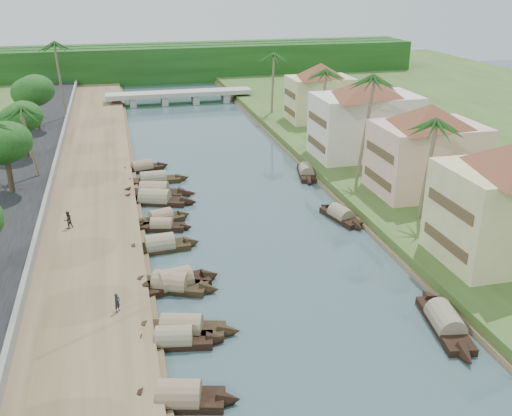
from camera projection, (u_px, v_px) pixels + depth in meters
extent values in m
plane|color=#364C52|center=(285.00, 283.00, 46.68)|extent=(220.00, 220.00, 0.00)
cube|color=brown|center=(89.00, 207.00, 60.94)|extent=(10.00, 180.00, 0.80)
cube|color=#334E1F|center=(389.00, 179.00, 68.62)|extent=(16.00, 180.00, 1.20)
cube|color=black|center=(3.00, 212.00, 58.94)|extent=(8.00, 180.00, 1.40)
cube|color=gray|center=(46.00, 202.00, 59.64)|extent=(0.40, 180.00, 1.10)
cube|color=#15340E|center=(167.00, 66.00, 130.44)|extent=(120.00, 4.00, 8.00)
cube|color=#15340E|center=(165.00, 63.00, 134.93)|extent=(120.00, 4.00, 8.00)
cube|color=#15340E|center=(163.00, 60.00, 139.42)|extent=(120.00, 4.00, 8.00)
cube|color=#9A9990|center=(180.00, 93.00, 110.56)|extent=(28.00, 4.00, 0.80)
cube|color=#9A9990|center=(133.00, 101.00, 108.98)|extent=(1.20, 3.50, 1.80)
cube|color=#9A9990|center=(164.00, 100.00, 110.31)|extent=(1.20, 3.50, 1.80)
cube|color=#9A9990|center=(195.00, 98.00, 111.64)|extent=(1.20, 3.50, 1.80)
cube|color=#9A9990|center=(225.00, 97.00, 112.97)|extent=(1.20, 3.50, 1.80)
cube|color=#4E3C24|center=(445.00, 242.00, 46.54)|extent=(0.10, 6.40, 0.90)
cube|color=#4E3C24|center=(450.00, 206.00, 45.32)|extent=(0.10, 6.40, 0.90)
cube|color=beige|center=(426.00, 158.00, 61.80)|extent=(11.00, 8.00, 7.50)
pyramid|color=brown|center=(431.00, 114.00, 59.95)|extent=(14.11, 14.11, 2.20)
cube|color=#4E3C24|center=(377.00, 179.00, 61.28)|extent=(0.10, 6.40, 0.90)
cube|color=#4E3C24|center=(380.00, 152.00, 60.14)|extent=(0.10, 6.40, 0.90)
cube|color=silver|center=(365.00, 126.00, 74.05)|extent=(13.00, 8.00, 8.00)
pyramid|color=brown|center=(367.00, 86.00, 72.11)|extent=(15.59, 15.59, 2.20)
cube|color=#4E3C24|center=(316.00, 144.00, 73.36)|extent=(0.10, 6.40, 0.90)
cube|color=#4E3C24|center=(317.00, 120.00, 72.14)|extent=(0.10, 6.40, 0.90)
cube|color=beige|center=(319.00, 99.00, 92.41)|extent=(10.00, 7.00, 7.00)
pyramid|color=brown|center=(321.00, 70.00, 90.66)|extent=(12.62, 12.62, 2.20)
cube|color=#4E3C24|center=(289.00, 111.00, 91.96)|extent=(0.10, 5.60, 0.90)
cube|color=#4E3C24|center=(290.00, 94.00, 90.90)|extent=(0.10, 5.60, 0.90)
cube|color=black|center=(180.00, 401.00, 33.56)|extent=(5.59, 3.16, 0.70)
cone|color=black|center=(230.00, 400.00, 33.49)|extent=(1.92, 2.03, 1.86)
cone|color=black|center=(130.00, 399.00, 33.56)|extent=(1.92, 2.03, 1.86)
cylinder|color=#7D6C4F|center=(180.00, 396.00, 33.41)|extent=(4.40, 2.91, 1.96)
cube|color=black|center=(182.00, 332.00, 40.04)|extent=(6.34, 3.49, 0.70)
cone|color=black|center=(230.00, 332.00, 39.89)|extent=(2.14, 2.12, 1.90)
cone|color=black|center=(134.00, 330.00, 40.13)|extent=(2.14, 2.12, 1.90)
cylinder|color=#7D6C4F|center=(182.00, 327.00, 39.90)|extent=(4.99, 3.17, 1.97)
cube|color=black|center=(174.00, 342.00, 38.87)|extent=(5.45, 2.58, 0.70)
cone|color=black|center=(217.00, 340.00, 39.01)|extent=(1.75, 1.75, 1.67)
cone|color=black|center=(131.00, 343.00, 38.67)|extent=(1.75, 1.75, 1.67)
cylinder|color=gray|center=(174.00, 338.00, 38.73)|extent=(4.25, 2.42, 1.74)
cube|color=black|center=(171.00, 287.00, 45.71)|extent=(6.10, 4.10, 0.70)
cone|color=black|center=(210.00, 290.00, 45.20)|extent=(2.24, 2.29, 1.95)
cone|color=black|center=(133.00, 283.00, 46.17)|extent=(2.24, 2.29, 1.95)
cylinder|color=#7D6C4F|center=(171.00, 283.00, 45.57)|extent=(4.88, 3.63, 2.04)
cube|color=black|center=(176.00, 285.00, 46.02)|extent=(5.77, 3.18, 0.70)
cone|color=black|center=(211.00, 276.00, 47.21)|extent=(1.97, 2.19, 2.07)
cone|color=black|center=(139.00, 293.00, 44.77)|extent=(1.97, 2.19, 2.07)
cylinder|color=#7D6C4F|center=(175.00, 281.00, 45.88)|extent=(4.53, 3.00, 2.19)
cube|color=black|center=(160.00, 248.00, 52.21)|extent=(5.57, 2.35, 0.70)
cone|color=black|center=(192.00, 243.00, 53.06)|extent=(1.72, 1.87, 1.92)
cone|color=black|center=(127.00, 252.00, 51.31)|extent=(1.72, 1.87, 1.92)
cylinder|color=gray|center=(160.00, 244.00, 52.07)|extent=(4.29, 2.33, 2.02)
cube|color=black|center=(162.00, 228.00, 56.34)|extent=(4.66, 2.45, 0.70)
cone|color=black|center=(187.00, 227.00, 56.29)|extent=(1.55, 1.54, 1.40)
cone|color=black|center=(137.00, 227.00, 56.32)|extent=(1.55, 1.54, 1.40)
cylinder|color=#7D6C4F|center=(162.00, 225.00, 56.19)|extent=(3.65, 2.24, 1.46)
cube|color=black|center=(161.00, 221.00, 58.00)|extent=(4.91, 2.91, 0.70)
cone|color=black|center=(184.00, 215.00, 59.14)|extent=(1.73, 1.86, 1.69)
cone|color=black|center=(137.00, 225.00, 56.80)|extent=(1.73, 1.86, 1.69)
cylinder|color=#7D6C4F|center=(161.00, 217.00, 57.86)|extent=(3.88, 2.68, 1.79)
cube|color=black|center=(155.00, 202.00, 62.88)|extent=(7.21, 4.38, 0.70)
cone|color=black|center=(189.00, 203.00, 62.43)|extent=(2.50, 2.43, 2.08)
cone|color=black|center=(121.00, 199.00, 63.27)|extent=(2.50, 2.43, 2.08)
cylinder|color=gray|center=(155.00, 198.00, 62.73)|extent=(5.71, 3.88, 2.15)
cube|color=black|center=(152.00, 199.00, 63.74)|extent=(4.70, 2.39, 0.70)
cone|color=black|center=(173.00, 194.00, 64.72)|extent=(1.55, 1.57, 1.47)
cone|color=black|center=(130.00, 202.00, 62.70)|extent=(1.55, 1.57, 1.47)
cylinder|color=#7D6C4F|center=(152.00, 195.00, 63.60)|extent=(3.68, 2.22, 1.53)
cube|color=black|center=(154.00, 194.00, 64.92)|extent=(6.92, 3.89, 0.70)
cone|color=black|center=(186.00, 194.00, 64.81)|extent=(2.37, 2.45, 2.23)
cone|color=black|center=(123.00, 194.00, 64.97)|extent=(2.37, 2.45, 2.23)
cylinder|color=#7D6C4F|center=(154.00, 191.00, 64.77)|extent=(5.45, 3.57, 2.34)
cube|color=black|center=(154.00, 181.00, 69.00)|extent=(6.47, 1.93, 0.70)
cone|color=black|center=(183.00, 178.00, 69.83)|extent=(1.85, 1.65, 1.82)
cone|color=black|center=(123.00, 183.00, 68.11)|extent=(1.85, 1.65, 1.82)
cylinder|color=gray|center=(153.00, 178.00, 68.86)|extent=(4.95, 1.97, 1.86)
cube|color=black|center=(142.00, 170.00, 73.17)|extent=(5.53, 3.00, 0.70)
cone|color=black|center=(164.00, 166.00, 74.44)|extent=(1.86, 1.88, 1.71)
cone|color=black|center=(120.00, 173.00, 71.84)|extent=(1.86, 1.88, 1.71)
cylinder|color=#7D6C4F|center=(142.00, 167.00, 73.03)|extent=(4.34, 2.75, 1.78)
cube|color=black|center=(444.00, 325.00, 40.74)|extent=(3.11, 7.12, 0.70)
cone|color=black|center=(426.00, 297.00, 44.23)|extent=(2.07, 2.22, 1.98)
cone|color=black|center=(467.00, 358.00, 37.18)|extent=(2.07, 2.22, 1.98)
cylinder|color=gray|center=(445.00, 321.00, 40.59)|extent=(2.91, 5.53, 2.03)
cube|color=black|center=(341.00, 218.00, 58.74)|extent=(2.97, 5.63, 0.70)
cone|color=black|center=(324.00, 207.00, 61.15)|extent=(1.87, 1.87, 1.71)
cone|color=black|center=(359.00, 228.00, 56.26)|extent=(1.87, 1.87, 1.71)
cylinder|color=gray|center=(341.00, 214.00, 58.59)|extent=(2.72, 4.42, 1.78)
cube|color=black|center=(306.00, 174.00, 71.58)|extent=(2.96, 6.28, 0.70)
cone|color=black|center=(303.00, 165.00, 74.66)|extent=(1.88, 2.00, 1.75)
cone|color=black|center=(309.00, 182.00, 68.44)|extent=(1.88, 2.00, 1.75)
cylinder|color=gray|center=(306.00, 171.00, 71.44)|extent=(2.73, 4.90, 1.80)
cube|color=black|center=(166.00, 347.00, 38.59)|extent=(3.12, 2.13, 0.35)
cone|color=black|center=(187.00, 336.00, 39.70)|extent=(1.03, 1.00, 0.70)
cone|color=black|center=(143.00, 358.00, 37.48)|extent=(1.03, 1.00, 0.70)
cube|color=black|center=(174.00, 195.00, 65.14)|extent=(3.65, 0.81, 0.35)
cone|color=black|center=(192.00, 193.00, 65.56)|extent=(0.93, 0.75, 0.73)
cone|color=black|center=(156.00, 196.00, 64.73)|extent=(0.93, 0.75, 0.73)
cylinder|color=#72654C|center=(425.00, 170.00, 54.39)|extent=(1.20, 0.36, 9.82)
sphere|color=#20531B|center=(431.00, 122.00, 52.59)|extent=(3.20, 3.20, 3.20)
cylinder|color=#72654C|center=(363.00, 128.00, 65.08)|extent=(1.71, 0.36, 11.89)
sphere|color=#20531B|center=(366.00, 77.00, 62.91)|extent=(3.20, 3.20, 3.20)
cylinder|color=#72654C|center=(320.00, 106.00, 80.83)|extent=(1.33, 0.36, 9.95)
sphere|color=#20531B|center=(322.00, 71.00, 79.01)|extent=(3.20, 3.20, 3.20)
cylinder|color=#72654C|center=(32.00, 142.00, 65.77)|extent=(1.25, 0.36, 8.17)
sphere|color=#20531B|center=(27.00, 108.00, 64.27)|extent=(3.20, 3.20, 3.20)
cylinder|color=#72654C|center=(272.00, 83.00, 96.96)|extent=(0.70, 0.36, 10.00)
sphere|color=#20531B|center=(273.00, 55.00, 95.14)|extent=(3.20, 3.20, 3.20)
cylinder|color=#72654C|center=(61.00, 80.00, 92.37)|extent=(0.75, 0.36, 12.16)
sphere|color=#20531B|center=(56.00, 43.00, 90.15)|extent=(3.20, 3.20, 3.20)
cylinder|color=#3F3324|center=(10.00, 176.00, 61.56)|extent=(0.60, 0.60, 3.81)
ellipsoid|color=#15340E|center=(4.00, 143.00, 60.18)|extent=(5.14, 5.14, 4.23)
cylinder|color=#3F3324|center=(25.00, 144.00, 73.68)|extent=(0.60, 0.60, 3.55)
ellipsoid|color=#15340E|center=(21.00, 118.00, 72.38)|extent=(4.71, 4.71, 3.87)
cylinder|color=#3F3324|center=(37.00, 117.00, 86.54)|extent=(0.60, 0.60, 4.03)
ellipsoid|color=#15340E|center=(33.00, 91.00, 85.08)|extent=(5.50, 5.50, 4.52)
cylinder|color=#3F3324|center=(389.00, 136.00, 78.40)|extent=(0.60, 0.60, 3.34)
ellipsoid|color=#15340E|center=(391.00, 113.00, 77.19)|extent=(4.25, 4.25, 3.50)
imported|color=#222228|center=(117.00, 303.00, 41.08)|extent=(0.62, 0.63, 1.47)
imported|color=#302822|center=(68.00, 220.00, 54.60)|extent=(1.06, 1.02, 1.71)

